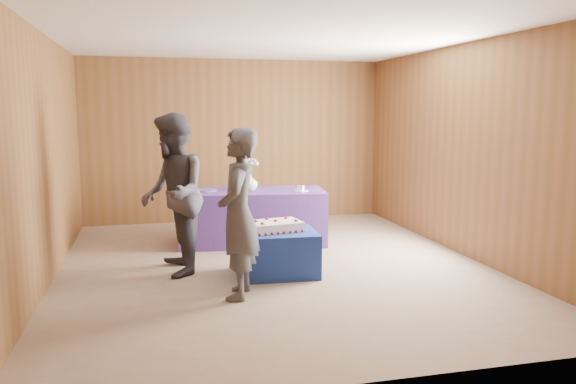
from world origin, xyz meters
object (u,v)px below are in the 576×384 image
object	(u,v)px
sheet_cake	(275,226)
vase	(250,182)
serving_table	(253,217)
guest_left	(238,214)
cake_table	(276,253)
guest_right	(173,195)

from	to	relation	value
sheet_cake	vase	xyz separation A→B (m)	(-0.01, 1.57, 0.31)
serving_table	guest_left	bearing A→B (deg)	-96.02
sheet_cake	vase	size ratio (longest dim) A/B	3.00
serving_table	guest_left	distance (m)	2.37
guest_left	serving_table	bearing A→B (deg)	-178.06
cake_table	guest_right	world-z (taller)	guest_right
vase	guest_right	xyz separation A→B (m)	(-1.11, -1.31, 0.06)
cake_table	guest_left	xyz separation A→B (m)	(-0.53, -0.68, 0.60)
cake_table	vase	xyz separation A→B (m)	(-0.01, 1.61, 0.61)
sheet_cake	vase	bearing A→B (deg)	81.00
cake_table	serving_table	distance (m)	1.59
guest_right	cake_table	bearing A→B (deg)	72.32
serving_table	sheet_cake	size ratio (longest dim) A/B	2.97
cake_table	sheet_cake	xyz separation A→B (m)	(-0.01, 0.04, 0.30)
vase	guest_left	xyz separation A→B (m)	(-0.52, -2.28, -0.02)
serving_table	guest_right	bearing A→B (deg)	-124.11
cake_table	guest_left	bearing A→B (deg)	-125.34
sheet_cake	serving_table	bearing A→B (deg)	80.02
vase	sheet_cake	bearing A→B (deg)	-89.75
vase	guest_right	distance (m)	1.72
cake_table	guest_left	distance (m)	1.05
cake_table	serving_table	xyz separation A→B (m)	(0.01, 1.58, 0.12)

